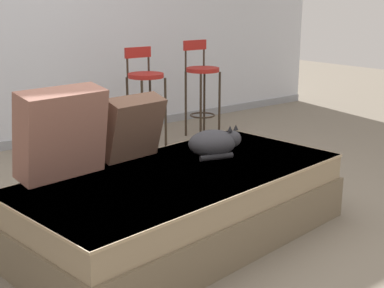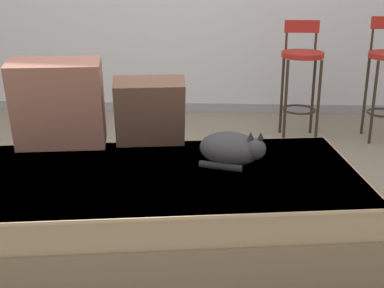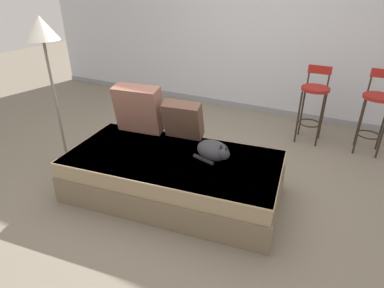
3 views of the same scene
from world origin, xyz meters
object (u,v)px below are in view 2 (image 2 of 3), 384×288
Objects in this scene: couch at (162,210)px; throw_pillow_middle at (150,112)px; cat at (232,149)px; bar_stool_near_window at (301,69)px; throw_pillow_corner at (58,104)px.

throw_pillow_middle reaches higher than couch.
throw_pillow_middle is at bearing 150.37° from cat.
couch is 2.13m from bar_stool_near_window.
throw_pillow_corner is (-0.60, 0.33, 0.47)m from couch.
throw_pillow_middle is (0.50, 0.06, -0.05)m from throw_pillow_corner.
bar_stool_near_window is at bearing 54.38° from throw_pillow_middle.
throw_pillow_corner is 0.54× the size of bar_stool_near_window.
bar_stool_near_window is at bearing 44.73° from throw_pillow_corner.
cat is 0.39× the size of bar_stool_near_window.
couch is at bearing -117.21° from bar_stool_near_window.
throw_pillow_corner reaches higher than cat.
couch is at bearing -159.88° from cat.
cat is at bearing -11.66° from throw_pillow_corner.
bar_stool_near_window is (1.06, 1.48, -0.05)m from throw_pillow_middle.
throw_pillow_corner reaches higher than throw_pillow_middle.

